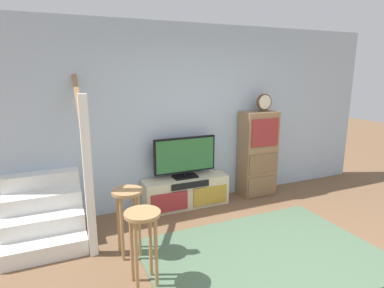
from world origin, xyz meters
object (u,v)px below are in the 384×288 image
Objects in this scene: television at (185,156)px; bar_stool_near at (143,232)px; media_console at (186,192)px; side_cabinet at (258,154)px; desk_clock at (264,103)px; bar_stool_far at (128,207)px.

television is 1.27× the size of bar_stool_near.
side_cabinet reaches higher than media_console.
television is at bearing 178.77° from desk_clock.
media_console is 1.87m from desk_clock.
desk_clock is (0.07, -0.02, 0.84)m from side_cabinet.
side_cabinet is 1.81× the size of bar_stool_far.
side_cabinet is (1.28, 0.01, 0.46)m from media_console.
media_console is at bearing -90.00° from television.
media_console is 1.69× the size of bar_stool_far.
side_cabinet reaches higher than television.
side_cabinet is (1.28, -0.01, -0.09)m from television.
media_console is 1.36× the size of television.
side_cabinet is at bearing -0.62° from television.
television reaches higher than bar_stool_near.
bar_stool_near is 0.58m from bar_stool_far.
bar_stool_near reaches higher than media_console.
desk_clock reaches higher than media_console.
bar_stool_near is at bearing -124.74° from media_console.
desk_clock reaches higher than side_cabinet.
desk_clock reaches higher than bar_stool_near.
television reaches higher than bar_stool_far.
television is at bearing 55.68° from bar_stool_near.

